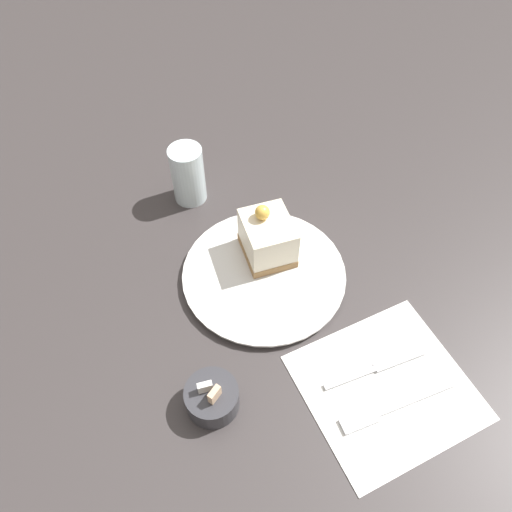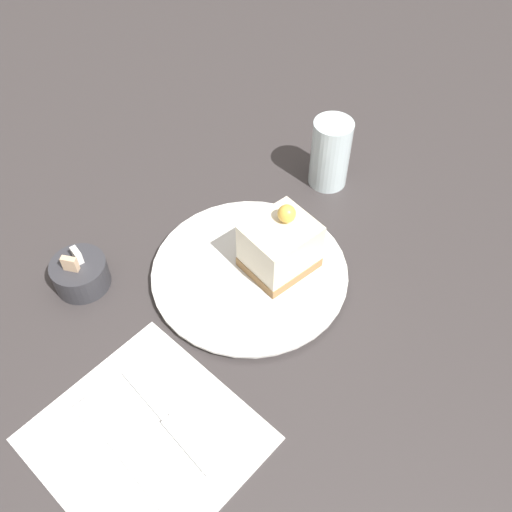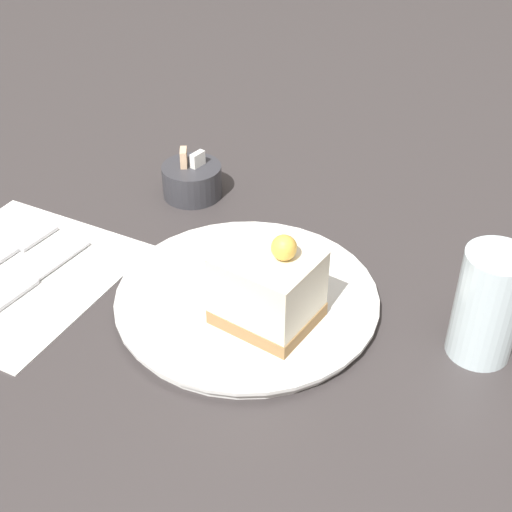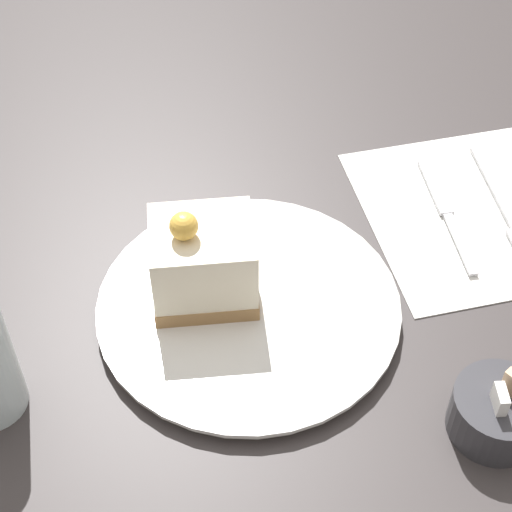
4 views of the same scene
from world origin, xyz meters
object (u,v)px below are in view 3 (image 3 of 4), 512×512
plate (247,299)px  knife (24,287)px  sugar_bowl (192,180)px  drinking_glass (488,305)px  fork (4,256)px  cake_slice (264,287)px

plate → knife: 0.24m
knife → sugar_bowl: 0.25m
knife → drinking_glass: (0.46, 0.03, 0.05)m
drinking_glass → fork: bearing=178.5°
fork → knife: size_ratio=1.10×
cake_slice → sugar_bowl: bearing=144.1°
knife → sugar_bowl: sugar_bowl is taller
sugar_bowl → drinking_glass: (0.35, -0.20, 0.03)m
sugar_bowl → drinking_glass: bearing=-29.4°
plate → knife: size_ratio=1.69×
fork → knife: same height
sugar_bowl → drinking_glass: size_ratio=0.66×
fork → cake_slice: bearing=10.6°
cake_slice → fork: bearing=-166.6°
plate → cake_slice: 0.06m
fork → sugar_bowl: sugar_bowl is taller
cake_slice → drinking_glass: bearing=26.4°
fork → sugar_bowl: 0.24m
sugar_bowl → drinking_glass: drinking_glass is taller
sugar_bowl → drinking_glass: 0.41m
cake_slice → fork: cake_slice is taller
knife → sugar_bowl: size_ratio=2.13×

